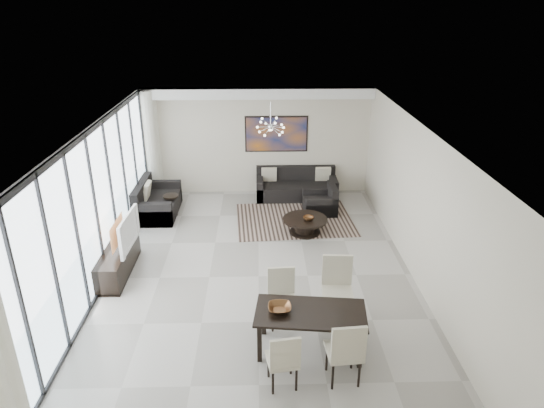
{
  "coord_description": "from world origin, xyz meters",
  "views": [
    {
      "loc": [
        0.04,
        -8.13,
        5.02
      ],
      "look_at": [
        0.28,
        0.67,
        1.25
      ],
      "focal_mm": 32.0,
      "sensor_mm": 36.0,
      "label": 1
    }
  ],
  "objects_px": {
    "dining_table": "(310,317)",
    "television": "(123,231)",
    "coffee_table": "(305,225)",
    "sofa_main": "(296,188)",
    "tv_console": "(118,261)"
  },
  "relations": [
    {
      "from": "coffee_table",
      "to": "tv_console",
      "type": "relative_size",
      "value": 0.6
    },
    {
      "from": "sofa_main",
      "to": "dining_table",
      "type": "height_order",
      "value": "sofa_main"
    },
    {
      "from": "sofa_main",
      "to": "television",
      "type": "relative_size",
      "value": 1.85
    },
    {
      "from": "dining_table",
      "to": "sofa_main",
      "type": "bearing_deg",
      "value": 87.7
    },
    {
      "from": "sofa_main",
      "to": "dining_table",
      "type": "bearing_deg",
      "value": -92.3
    },
    {
      "from": "coffee_table",
      "to": "television",
      "type": "relative_size",
      "value": 0.88
    },
    {
      "from": "sofa_main",
      "to": "dining_table",
      "type": "distance_m",
      "value": 6.22
    },
    {
      "from": "sofa_main",
      "to": "television",
      "type": "height_order",
      "value": "television"
    },
    {
      "from": "coffee_table",
      "to": "television",
      "type": "distance_m",
      "value": 4.06
    },
    {
      "from": "tv_console",
      "to": "coffee_table",
      "type": "bearing_deg",
      "value": 23.46
    },
    {
      "from": "coffee_table",
      "to": "dining_table",
      "type": "distance_m",
      "value": 4.05
    },
    {
      "from": "dining_table",
      "to": "television",
      "type": "bearing_deg",
      "value": 144.26
    },
    {
      "from": "sofa_main",
      "to": "coffee_table",
      "type": "bearing_deg",
      "value": -88.97
    },
    {
      "from": "tv_console",
      "to": "television",
      "type": "bearing_deg",
      "value": 25.29
    },
    {
      "from": "sofa_main",
      "to": "dining_table",
      "type": "xyz_separation_m",
      "value": [
        -0.25,
        -6.21,
        0.34
      ]
    }
  ]
}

